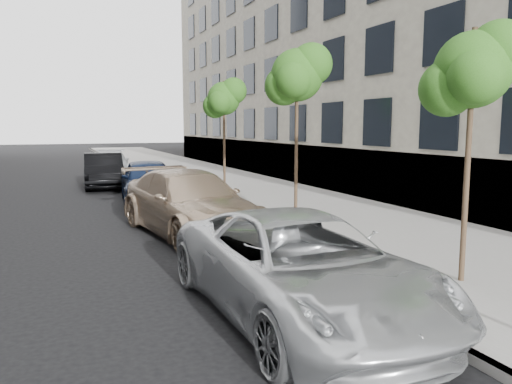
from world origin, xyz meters
TOP-DOWN VIEW (x-y plane):
  - ground at (0.00, 0.00)m, footprint 160.00×160.00m
  - sidewalk at (4.30, 24.00)m, footprint 6.40×72.00m
  - curb at (1.18, 24.00)m, footprint 0.15×72.00m
  - tree_near at (3.23, 1.50)m, footprint 1.66×1.46m
  - tree_mid at (3.23, 8.00)m, footprint 1.82×1.62m
  - tree_far at (3.23, 14.50)m, footprint 1.69×1.49m
  - minivan at (-0.10, 1.41)m, footprint 2.66×5.65m
  - suv at (-0.10, 7.72)m, footprint 3.19×6.09m
  - sedan_blue at (-0.10, 13.71)m, footprint 2.48×5.05m
  - sedan_black at (-1.18, 19.17)m, footprint 2.04×4.96m
  - sedan_rear at (-0.23, 24.71)m, footprint 2.60×5.22m

SIDE VIEW (x-z plane):
  - ground at x=0.00m, z-range 0.00..0.00m
  - sidewalk at x=4.30m, z-range 0.00..0.14m
  - curb at x=1.18m, z-range 0.00..0.14m
  - sedan_rear at x=-0.23m, z-range 0.00..1.46m
  - minivan at x=-0.10m, z-range 0.00..1.56m
  - sedan_black at x=-1.18m, z-range 0.00..1.60m
  - sedan_blue at x=-0.10m, z-range 0.00..1.66m
  - suv at x=-0.10m, z-range 0.00..1.69m
  - tree_near at x=3.23m, z-range 1.57..6.08m
  - tree_far at x=3.23m, z-range 1.64..6.33m
  - tree_mid at x=3.23m, z-range 1.78..6.88m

